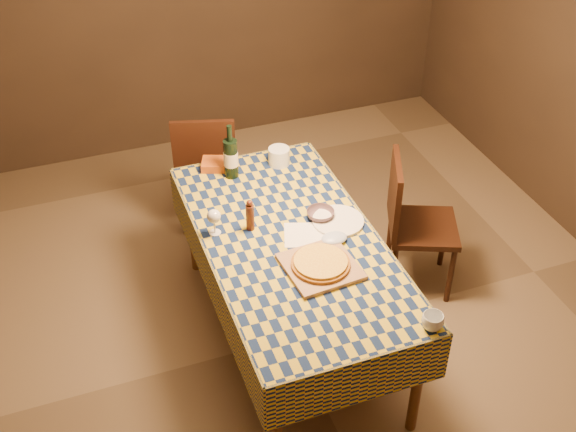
{
  "coord_description": "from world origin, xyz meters",
  "views": [
    {
      "loc": [
        -1.07,
        -2.86,
        3.26
      ],
      "look_at": [
        0.0,
        0.05,
        0.9
      ],
      "focal_mm": 45.0,
      "sensor_mm": 36.0,
      "label": 1
    }
  ],
  "objects": [
    {
      "name": "deli_tub",
      "position": [
        0.19,
        0.74,
        0.83
      ],
      "size": [
        0.17,
        0.17,
        0.11
      ],
      "primitive_type": "cylinder",
      "rotation": [
        0.0,
        0.0,
        -0.33
      ],
      "color": "white",
      "rests_on": "dining_table"
    },
    {
      "name": "wine_glass",
      "position": [
        -0.37,
        0.2,
        0.88
      ],
      "size": [
        0.08,
        0.08,
        0.15
      ],
      "color": "white",
      "rests_on": "dining_table"
    },
    {
      "name": "chair_far",
      "position": [
        -0.16,
        1.27,
        0.52
      ],
      "size": [
        0.52,
        0.53,
        0.93
      ],
      "color": "black",
      "rests_on": "ground"
    },
    {
      "name": "white_plate",
      "position": [
        0.3,
        0.06,
        0.78
      ],
      "size": [
        0.32,
        0.32,
        0.02
      ],
      "primitive_type": "cylinder",
      "rotation": [
        0.0,
        0.0,
        0.11
      ],
      "color": "white",
      "rests_on": "dining_table"
    },
    {
      "name": "dining_table",
      "position": [
        0.0,
        0.0,
        0.69
      ],
      "size": [
        0.94,
        1.84,
        0.77
      ],
      "color": "brown",
      "rests_on": "ground"
    },
    {
      "name": "chair_right",
      "position": [
        0.88,
        0.23,
        0.52
      ],
      "size": [
        0.56,
        0.55,
        0.93
      ],
      "color": "black",
      "rests_on": "ground"
    },
    {
      "name": "cutting_board",
      "position": [
        0.06,
        -0.27,
        0.78
      ],
      "size": [
        0.39,
        0.39,
        0.02
      ],
      "primitive_type": "cube",
      "rotation": [
        0.0,
        0.0,
        0.08
      ],
      "color": "#9A6E48",
      "rests_on": "dining_table"
    },
    {
      "name": "pepper_mill",
      "position": [
        -0.18,
        0.17,
        0.86
      ],
      "size": [
        0.05,
        0.05,
        0.2
      ],
      "color": "#4B1E11",
      "rests_on": "dining_table"
    },
    {
      "name": "room",
      "position": [
        0.0,
        0.0,
        1.35
      ],
      "size": [
        5.0,
        5.1,
        2.7
      ],
      "color": "brown",
      "rests_on": "ground"
    },
    {
      "name": "bowl",
      "position": [
        0.23,
        0.13,
        0.79
      ],
      "size": [
        0.2,
        0.2,
        0.05
      ],
      "primitive_type": "imported",
      "rotation": [
        0.0,
        0.0,
        0.37
      ],
      "color": "#574149",
      "rests_on": "dining_table"
    },
    {
      "name": "flour_patch",
      "position": [
        0.11,
        0.01,
        0.77
      ],
      "size": [
        0.34,
        0.3,
        0.0
      ],
      "primitive_type": "cube",
      "rotation": [
        0.0,
        0.0,
        -0.33
      ],
      "color": "white",
      "rests_on": "dining_table"
    },
    {
      "name": "takeout_container",
      "position": [
        -0.18,
        0.83,
        0.8
      ],
      "size": [
        0.24,
        0.2,
        0.05
      ],
      "primitive_type": "cube",
      "rotation": [
        0.0,
        0.0,
        -0.36
      ],
      "color": "#AF4F17",
      "rests_on": "dining_table"
    },
    {
      "name": "flour_bag",
      "position": [
        0.22,
        -0.09,
        0.79
      ],
      "size": [
        0.16,
        0.13,
        0.04
      ],
      "primitive_type": "ellipsoid",
      "rotation": [
        0.0,
        0.0,
        -0.16
      ],
      "color": "#AEC0DE",
      "rests_on": "dining_table"
    },
    {
      "name": "pizza",
      "position": [
        0.06,
        -0.27,
        0.81
      ],
      "size": [
        0.35,
        0.35,
        0.03
      ],
      "color": "#8E5417",
      "rests_on": "cutting_board"
    },
    {
      "name": "wine_bottle",
      "position": [
        -0.13,
        0.71,
        0.9
      ],
      "size": [
        0.09,
        0.09,
        0.35
      ],
      "color": "black",
      "rests_on": "dining_table"
    },
    {
      "name": "tumbler",
      "position": [
        0.4,
        -0.85,
        0.81
      ],
      "size": [
        0.11,
        0.11,
        0.08
      ],
      "primitive_type": "imported",
      "rotation": [
        0.0,
        0.0,
        -0.06
      ],
      "color": "silver",
      "rests_on": "dining_table"
    }
  ]
}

